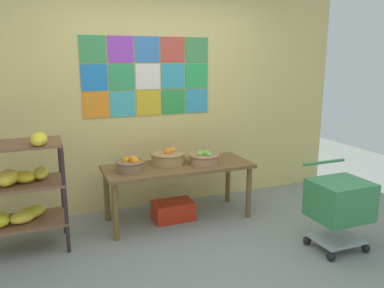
{
  "coord_description": "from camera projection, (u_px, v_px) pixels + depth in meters",
  "views": [
    {
      "loc": [
        -1.29,
        -2.69,
        1.77
      ],
      "look_at": [
        0.12,
        0.82,
        0.92
      ],
      "focal_mm": 35.62,
      "sensor_mm": 36.0,
      "label": 1
    }
  ],
  "objects": [
    {
      "name": "back_wall_with_art",
      "position": [
        156.0,
        94.0,
        4.5
      ],
      "size": [
        4.91,
        0.07,
        2.72
      ],
      "color": "#E0C673",
      "rests_on": "ground"
    },
    {
      "name": "fruit_basket_left",
      "position": [
        168.0,
        157.0,
        4.22
      ],
      "size": [
        0.39,
        0.39,
        0.18
      ],
      "color": "#AA854D",
      "rests_on": "display_table"
    },
    {
      "name": "fruit_basket_centre",
      "position": [
        130.0,
        164.0,
        3.94
      ],
      "size": [
        0.3,
        0.3,
        0.16
      ],
      "color": "#87684A",
      "rests_on": "display_table"
    },
    {
      "name": "produce_crate_under_table",
      "position": [
        173.0,
        210.0,
        4.27
      ],
      "size": [
        0.44,
        0.29,
        0.21
      ],
      "primitive_type": "cube",
      "color": "red",
      "rests_on": "ground"
    },
    {
      "name": "display_table",
      "position": [
        178.0,
        171.0,
        4.2
      ],
      "size": [
        1.62,
        0.63,
        0.63
      ],
      "color": "brown",
      "rests_on": "ground"
    },
    {
      "name": "ground",
      "position": [
        214.0,
        268.0,
        3.29
      ],
      "size": [
        9.27,
        9.27,
        0.0
      ],
      "primitive_type": "plane",
      "color": "gray"
    },
    {
      "name": "banana_shelf_unit",
      "position": [
        14.0,
        186.0,
        3.46
      ],
      "size": [
        0.89,
        0.58,
        1.14
      ],
      "color": "#312328",
      "rests_on": "ground"
    },
    {
      "name": "fruit_basket_right",
      "position": [
        204.0,
        157.0,
        4.23
      ],
      "size": [
        0.34,
        0.34,
        0.16
      ],
      "color": "#B27B54",
      "rests_on": "display_table"
    },
    {
      "name": "shopping_cart",
      "position": [
        339.0,
        203.0,
        3.54
      ],
      "size": [
        0.51,
        0.48,
        0.8
      ],
      "rotation": [
        0.0,
        0.0,
        0.0
      ],
      "color": "black",
      "rests_on": "ground"
    }
  ]
}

